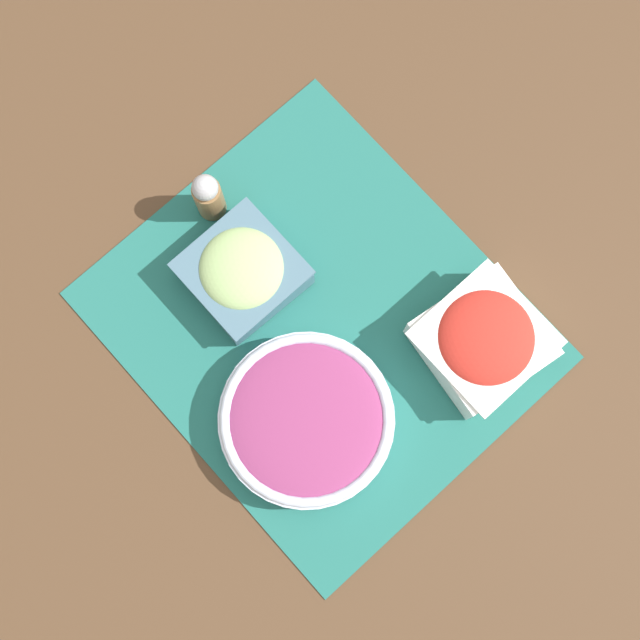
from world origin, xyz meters
TOP-DOWN VIEW (x-y plane):
  - ground_plane at (0.00, 0.00)m, footprint 3.00×3.00m
  - placemat at (0.00, 0.00)m, footprint 0.46×0.40m
  - cucumber_bowl at (-0.10, -0.03)m, footprint 0.12×0.12m
  - tomato_bowl at (0.14, 0.12)m, footprint 0.14×0.14m
  - onion_bowl at (0.07, -0.09)m, footprint 0.19×0.19m
  - pepper_shaker at (-0.19, 0.00)m, footprint 0.03×0.03m

SIDE VIEW (x-z plane):
  - ground_plane at x=0.00m, z-range 0.00..0.00m
  - placemat at x=0.00m, z-range 0.00..0.00m
  - onion_bowl at x=0.07m, z-range 0.01..0.05m
  - cucumber_bowl at x=-0.10m, z-range 0.00..0.06m
  - tomato_bowl at x=0.14m, z-range 0.00..0.07m
  - pepper_shaker at x=-0.19m, z-range 0.00..0.09m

